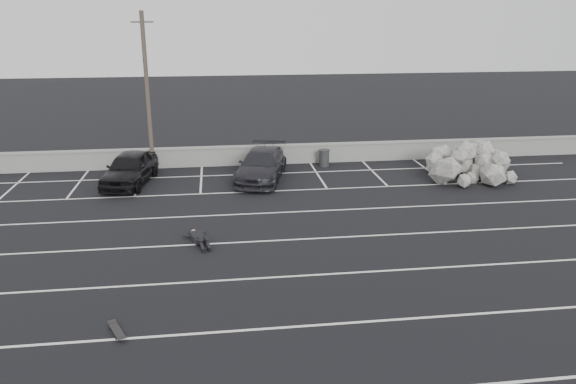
{
  "coord_description": "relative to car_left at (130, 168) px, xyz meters",
  "views": [
    {
      "loc": [
        -1.19,
        -16.09,
        8.07
      ],
      "look_at": [
        1.67,
        5.68,
        1.0
      ],
      "focal_mm": 35.0,
      "sensor_mm": 36.0,
      "label": 1
    }
  ],
  "objects": [
    {
      "name": "car_right",
      "position": [
        6.44,
        -0.07,
        -0.04
      ],
      "size": [
        3.34,
        5.51,
        1.49
      ],
      "primitive_type": "imported",
      "rotation": [
        0.0,
        0.0,
        -0.26
      ],
      "color": "black",
      "rests_on": "ground"
    },
    {
      "name": "riprap_pile",
      "position": [
        16.65,
        -1.04,
        -0.25
      ],
      "size": [
        5.04,
        4.43,
        1.53
      ],
      "color": "#A9A69E",
      "rests_on": "ground"
    },
    {
      "name": "trash_bin",
      "position": [
        10.06,
        2.05,
        -0.32
      ],
      "size": [
        0.78,
        0.78,
        0.92
      ],
      "rotation": [
        0.0,
        0.0,
        -0.38
      ],
      "color": "#2A2A2C",
      "rests_on": "ground"
    },
    {
      "name": "skateboard",
      "position": [
        1.44,
        -13.78,
        -0.71
      ],
      "size": [
        0.56,
        0.88,
        0.1
      ],
      "rotation": [
        0.0,
        0.0,
        0.43
      ],
      "color": "black",
      "rests_on": "ground"
    },
    {
      "name": "car_left",
      "position": [
        0.0,
        0.0,
        0.0
      ],
      "size": [
        2.7,
        4.9,
        1.58
      ],
      "primitive_type": "imported",
      "rotation": [
        0.0,
        0.0,
        -0.19
      ],
      "color": "black",
      "rests_on": "ground"
    },
    {
      "name": "seawall",
      "position": [
        5.41,
        2.93,
        -0.24
      ],
      "size": [
        50.0,
        0.45,
        1.06
      ],
      "color": "gray",
      "rests_on": "ground"
    },
    {
      "name": "stall_lines",
      "position": [
        5.33,
        -6.67,
        -0.79
      ],
      "size": [
        36.0,
        20.05,
        0.01
      ],
      "color": "silver",
      "rests_on": "ground"
    },
    {
      "name": "ground",
      "position": [
        5.41,
        -11.07,
        -0.79
      ],
      "size": [
        120.0,
        120.0,
        0.0
      ],
      "primitive_type": "plane",
      "color": "black",
      "rests_on": "ground"
    },
    {
      "name": "utility_pole",
      "position": [
        0.88,
        2.13,
        3.33
      ],
      "size": [
        1.08,
        0.22,
        8.14
      ],
      "color": "#4C4238",
      "rests_on": "ground"
    },
    {
      "name": "person",
      "position": [
        3.4,
        -7.65,
        -0.55
      ],
      "size": [
        2.29,
        2.91,
        0.48
      ],
      "primitive_type": null,
      "rotation": [
        0.0,
        0.0,
        0.3
      ],
      "color": "black",
      "rests_on": "ground"
    }
  ]
}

